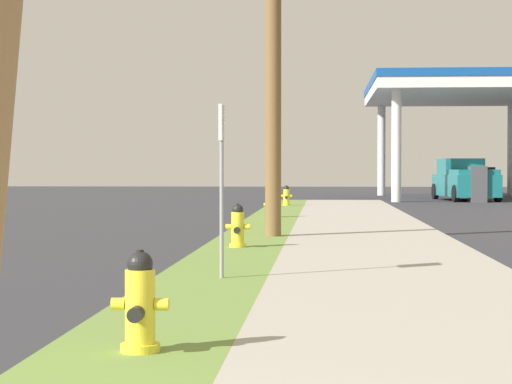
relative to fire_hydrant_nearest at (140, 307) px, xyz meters
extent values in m
cylinder|color=yellow|center=(0.00, 0.01, -0.30)|extent=(0.29, 0.29, 0.06)
cylinder|color=yellow|center=(0.00, 0.01, -0.03)|extent=(0.22, 0.22, 0.60)
sphere|color=black|center=(0.00, 0.01, 0.31)|extent=(0.19, 0.19, 0.19)
cylinder|color=black|center=(0.00, 0.01, 0.39)|extent=(0.06, 0.06, 0.05)
cylinder|color=yellow|center=(-0.16, 0.01, 0.02)|extent=(0.10, 0.09, 0.09)
cylinder|color=yellow|center=(0.16, 0.01, 0.02)|extent=(0.10, 0.09, 0.09)
cylinder|color=black|center=(0.00, -0.16, -0.03)|extent=(0.11, 0.12, 0.11)
cylinder|color=yellow|center=(-0.12, 9.65, -0.30)|extent=(0.29, 0.29, 0.06)
cylinder|color=yellow|center=(-0.12, 9.65, -0.03)|extent=(0.22, 0.22, 0.60)
sphere|color=black|center=(-0.12, 9.65, 0.31)|extent=(0.19, 0.19, 0.19)
cylinder|color=black|center=(-0.12, 9.65, 0.39)|extent=(0.06, 0.06, 0.05)
cylinder|color=yellow|center=(-0.28, 9.65, 0.02)|extent=(0.10, 0.09, 0.09)
cylinder|color=yellow|center=(0.04, 9.65, 0.02)|extent=(0.10, 0.09, 0.09)
cylinder|color=black|center=(-0.12, 9.48, -0.03)|extent=(0.11, 0.12, 0.11)
cylinder|color=yellow|center=(-0.11, 20.27, -0.30)|extent=(0.29, 0.29, 0.06)
cylinder|color=yellow|center=(-0.11, 20.27, -0.03)|extent=(0.22, 0.22, 0.60)
sphere|color=black|center=(-0.11, 20.27, 0.31)|extent=(0.19, 0.19, 0.19)
cylinder|color=black|center=(-0.11, 20.27, 0.39)|extent=(0.06, 0.06, 0.05)
cylinder|color=yellow|center=(-0.27, 20.27, 0.02)|extent=(0.10, 0.09, 0.09)
cylinder|color=yellow|center=(0.05, 20.27, 0.02)|extent=(0.10, 0.09, 0.09)
cylinder|color=black|center=(-0.11, 20.10, -0.03)|extent=(0.11, 0.12, 0.11)
cylinder|color=yellow|center=(-0.02, 29.23, -0.30)|extent=(0.29, 0.29, 0.06)
cylinder|color=yellow|center=(-0.02, 29.23, -0.03)|extent=(0.22, 0.22, 0.60)
sphere|color=black|center=(-0.02, 29.23, 0.31)|extent=(0.19, 0.19, 0.19)
cylinder|color=black|center=(-0.02, 29.23, 0.39)|extent=(0.06, 0.06, 0.05)
cylinder|color=yellow|center=(-0.18, 29.23, 0.02)|extent=(0.10, 0.09, 0.09)
cylinder|color=yellow|center=(0.14, 29.23, 0.02)|extent=(0.10, 0.09, 0.09)
cylinder|color=black|center=(-0.02, 29.06, -0.03)|extent=(0.11, 0.12, 0.11)
cylinder|color=gray|center=(0.09, 4.88, 0.72)|extent=(0.05, 0.05, 2.10)
cube|color=white|center=(0.09, 4.88, 1.57)|extent=(0.04, 0.36, 0.44)
cylinder|color=silver|center=(4.60, 36.96, 2.07)|extent=(0.44, 0.44, 5.02)
cylinder|color=silver|center=(4.60, 48.05, 2.07)|extent=(0.44, 0.44, 5.02)
cylinder|color=silver|center=(11.75, 48.05, 2.07)|extent=(0.44, 0.44, 5.02)
cube|color=white|center=(8.18, 42.50, 4.83)|extent=(8.95, 12.89, 0.50)
cube|color=#144C9E|center=(8.18, 42.50, 5.26)|extent=(9.05, 12.99, 0.36)
cube|color=#47474C|center=(8.18, 36.96, 0.35)|extent=(0.70, 1.10, 1.60)
cube|color=#47474C|center=(8.18, 48.05, 0.35)|extent=(0.70, 1.10, 1.60)
cube|color=black|center=(9.44, 46.00, 0.14)|extent=(2.11, 4.61, 0.85)
cube|color=black|center=(9.46, 45.78, 0.85)|extent=(1.73, 2.13, 0.56)
cylinder|color=black|center=(8.47, 47.64, -0.15)|extent=(0.26, 0.61, 0.60)
cylinder|color=black|center=(10.19, 47.76, -0.15)|extent=(0.26, 0.61, 0.60)
cylinder|color=black|center=(8.70, 44.25, -0.15)|extent=(0.26, 0.61, 0.60)
cylinder|color=black|center=(10.41, 44.36, -0.15)|extent=(0.26, 0.61, 0.60)
cube|color=#197075|center=(7.97, 39.22, 0.26)|extent=(2.51, 5.57, 1.00)
cube|color=#197075|center=(7.87, 40.18, 1.14)|extent=(2.03, 2.22, 0.76)
cube|color=#197075|center=(8.08, 38.03, 0.88)|extent=(2.15, 3.08, 0.24)
cylinder|color=black|center=(6.81, 41.26, -0.07)|extent=(0.29, 0.78, 0.76)
cylinder|color=black|center=(8.70, 41.45, -0.07)|extent=(0.29, 0.78, 0.76)
cylinder|color=black|center=(7.23, 36.98, -0.07)|extent=(0.29, 0.78, 0.76)
cylinder|color=black|center=(9.12, 37.17, -0.07)|extent=(0.29, 0.78, 0.76)
camera|label=1|loc=(1.32, -7.03, 1.00)|focal=68.80mm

